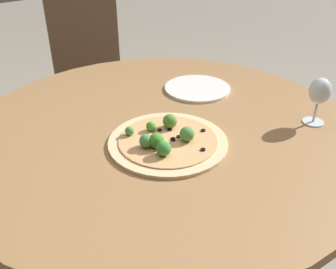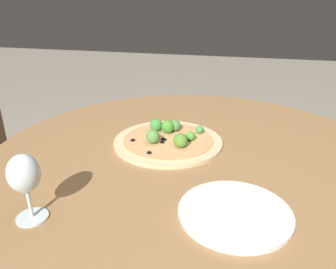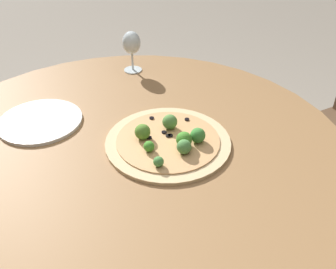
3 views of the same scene
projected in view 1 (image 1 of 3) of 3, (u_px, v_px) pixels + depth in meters
The scene contains 5 objects.
dining_table at pixel (163, 141), 1.22m from camera, with size 1.25×1.25×0.74m.
chair_2 at pixel (93, 81), 2.09m from camera, with size 0.49×0.49×0.96m.
pizza at pixel (167, 140), 1.09m from camera, with size 0.35×0.35×0.06m.
wine_glass at pixel (320, 93), 1.15m from camera, with size 0.07×0.07×0.15m.
plate_near at pixel (197, 88), 1.42m from camera, with size 0.25×0.25×0.01m.
Camera 1 is at (-0.64, -0.82, 1.33)m, focal length 40.00 mm.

